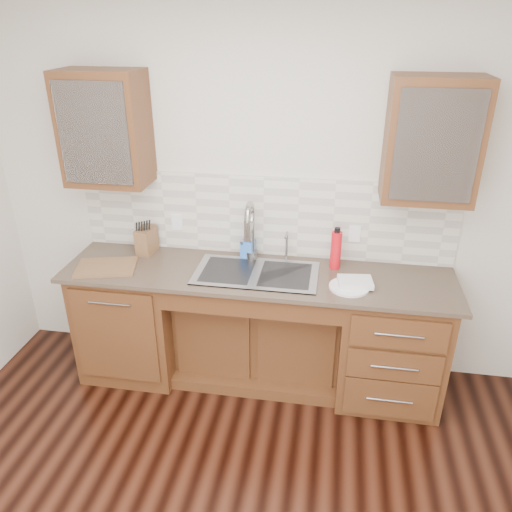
% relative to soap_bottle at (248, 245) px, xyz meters
% --- Properties ---
extents(wall_back, '(4.00, 0.10, 2.70)m').
position_rel_soap_bottle_xyz_m(wall_back, '(0.10, 0.14, 0.34)').
color(wall_back, beige).
rests_on(wall_back, ground).
extents(base_cabinet_left, '(0.70, 0.62, 0.88)m').
position_rel_soap_bottle_xyz_m(base_cabinet_left, '(-0.85, -0.22, -0.57)').
color(base_cabinet_left, '#593014').
rests_on(base_cabinet_left, ground).
extents(base_cabinet_center, '(1.20, 0.44, 0.70)m').
position_rel_soap_bottle_xyz_m(base_cabinet_center, '(0.10, -0.13, -0.66)').
color(base_cabinet_center, '#593014').
rests_on(base_cabinet_center, ground).
extents(base_cabinet_right, '(0.70, 0.62, 0.88)m').
position_rel_soap_bottle_xyz_m(base_cabinet_right, '(1.05, -0.22, -0.57)').
color(base_cabinet_right, '#593014').
rests_on(base_cabinet_right, ground).
extents(countertop, '(2.70, 0.65, 0.03)m').
position_rel_soap_bottle_xyz_m(countertop, '(0.10, -0.23, -0.12)').
color(countertop, '#84705B').
rests_on(countertop, base_cabinet_left).
extents(backsplash, '(2.70, 0.02, 0.59)m').
position_rel_soap_bottle_xyz_m(backsplash, '(0.10, 0.08, 0.19)').
color(backsplash, beige).
rests_on(backsplash, wall_back).
extents(sink, '(0.84, 0.46, 0.19)m').
position_rel_soap_bottle_xyz_m(sink, '(0.10, -0.25, -0.19)').
color(sink, '#9E9EA5').
rests_on(sink, countertop).
extents(faucet, '(0.04, 0.04, 0.40)m').
position_rel_soap_bottle_xyz_m(faucet, '(0.03, -0.02, 0.10)').
color(faucet, '#999993').
rests_on(faucet, countertop).
extents(filter_tap, '(0.02, 0.02, 0.24)m').
position_rel_soap_bottle_xyz_m(filter_tap, '(0.28, -0.01, 0.02)').
color(filter_tap, '#999993').
rests_on(filter_tap, countertop).
extents(upper_cabinet_left, '(0.55, 0.34, 0.75)m').
position_rel_soap_bottle_xyz_m(upper_cabinet_left, '(-0.95, -0.08, 0.81)').
color(upper_cabinet_left, '#593014').
rests_on(upper_cabinet_left, wall_back).
extents(upper_cabinet_right, '(0.55, 0.34, 0.75)m').
position_rel_soap_bottle_xyz_m(upper_cabinet_right, '(1.15, -0.08, 0.81)').
color(upper_cabinet_right, '#593014').
rests_on(upper_cabinet_right, wall_back).
extents(outlet_left, '(0.08, 0.01, 0.12)m').
position_rel_soap_bottle_xyz_m(outlet_left, '(-0.55, 0.07, 0.11)').
color(outlet_left, white).
rests_on(outlet_left, backsplash).
extents(outlet_right, '(0.08, 0.01, 0.12)m').
position_rel_soap_bottle_xyz_m(outlet_right, '(0.75, 0.07, 0.11)').
color(outlet_right, white).
rests_on(outlet_right, backsplash).
extents(soap_bottle, '(0.11, 0.11, 0.20)m').
position_rel_soap_bottle_xyz_m(soap_bottle, '(0.00, 0.00, 0.00)').
color(soap_bottle, '#3A7DEE').
rests_on(soap_bottle, countertop).
extents(water_bottle, '(0.09, 0.09, 0.27)m').
position_rel_soap_bottle_xyz_m(water_bottle, '(0.63, -0.07, 0.04)').
color(water_bottle, red).
rests_on(water_bottle, countertop).
extents(plate, '(0.34, 0.34, 0.01)m').
position_rel_soap_bottle_xyz_m(plate, '(0.73, -0.34, -0.09)').
color(plate, white).
rests_on(plate, countertop).
extents(dish_towel, '(0.24, 0.19, 0.03)m').
position_rel_soap_bottle_xyz_m(dish_towel, '(0.77, -0.31, -0.07)').
color(dish_towel, silver).
rests_on(dish_towel, plate).
extents(knife_block, '(0.13, 0.19, 0.19)m').
position_rel_soap_bottle_xyz_m(knife_block, '(-0.75, -0.04, -0.00)').
color(knife_block, olive).
rests_on(knife_block, countertop).
extents(cutting_board, '(0.46, 0.37, 0.02)m').
position_rel_soap_bottle_xyz_m(cutting_board, '(-0.95, -0.34, -0.09)').
color(cutting_board, olive).
rests_on(cutting_board, countertop).
extents(cup_left_a, '(0.13, 0.13, 0.09)m').
position_rel_soap_bottle_xyz_m(cup_left_a, '(-1.03, -0.08, 0.76)').
color(cup_left_a, white).
rests_on(cup_left_a, upper_cabinet_left).
extents(cup_left_b, '(0.12, 0.12, 0.10)m').
position_rel_soap_bottle_xyz_m(cup_left_b, '(-0.87, -0.08, 0.76)').
color(cup_left_b, white).
rests_on(cup_left_b, upper_cabinet_left).
extents(cup_right_a, '(0.16, 0.16, 0.10)m').
position_rel_soap_bottle_xyz_m(cup_right_a, '(1.06, -0.08, 0.76)').
color(cup_right_a, white).
rests_on(cup_right_a, upper_cabinet_right).
extents(cup_right_b, '(0.10, 0.10, 0.09)m').
position_rel_soap_bottle_xyz_m(cup_right_b, '(1.21, -0.08, 0.76)').
color(cup_right_b, silver).
rests_on(cup_right_b, upper_cabinet_right).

